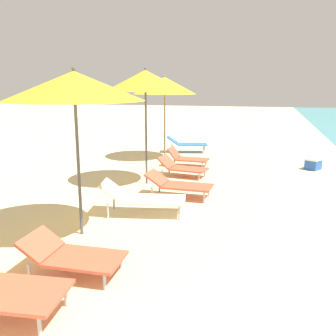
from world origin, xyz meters
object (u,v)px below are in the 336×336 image
umbrella_second (74,86)px  lounger_nearest_shoreside (3,288)px  lounger_third_shoreside (182,167)px  umbrella_farthest (165,86)px  lounger_third_inland (178,184)px  lounger_farthest_shoreside (186,143)px  lounger_second_shoreside (142,197)px  lounger_second_inland (72,255)px  cooler_box (313,164)px  lounger_farthest_inland (187,158)px  umbrella_third (145,81)px

umbrella_second → lounger_nearest_shoreside: bearing=-82.9°
lounger_third_shoreside → umbrella_farthest: umbrella_farthest is taller
umbrella_second → lounger_third_shoreside: 4.80m
lounger_third_inland → lounger_farthest_shoreside: 5.50m
lounger_second_shoreside → lounger_second_inland: 2.41m
umbrella_farthest → cooler_box: bearing=-6.4°
lounger_nearest_shoreside → umbrella_second: size_ratio=0.48×
umbrella_second → umbrella_farthest: bearing=93.0°
umbrella_second → lounger_second_shoreside: 2.43m
lounger_third_shoreside → lounger_farthest_inland: 1.28m
lounger_nearest_shoreside → cooler_box: bearing=59.3°
lounger_nearest_shoreside → lounger_farthest_inland: size_ratio=1.06×
lounger_third_shoreside → lounger_farthest_shoreside: (-0.62, 3.56, 0.07)m
lounger_second_inland → umbrella_farthest: 8.08m
lounger_third_shoreside → lounger_third_inland: bearing=-71.4°
lounger_second_inland → umbrella_farthest: size_ratio=0.48×
lounger_nearest_shoreside → lounger_farthest_shoreside: (-0.16, 10.07, -0.01)m
lounger_farthest_shoreside → lounger_farthest_inland: 2.34m
lounger_second_inland → lounger_third_shoreside: (0.23, 5.49, -0.01)m
umbrella_third → lounger_third_shoreside: size_ratio=2.08×
umbrella_second → lounger_third_inland: (1.07, 2.39, -2.07)m
lounger_farthest_inland → lounger_second_shoreside: bearing=-86.9°
umbrella_third → lounger_third_shoreside: umbrella_third is taller
lounger_second_shoreside → lounger_farthest_inland: size_ratio=1.38×
lounger_third_shoreside → cooler_box: bearing=35.4°
lounger_farthest_inland → lounger_third_shoreside: bearing=-81.7°
cooler_box → lounger_farthest_shoreside: bearing=156.2°
cooler_box → umbrella_farthest: bearing=173.6°
lounger_farthest_shoreside → lounger_second_shoreside: bearing=-98.3°
lounger_third_shoreside → lounger_third_inland: size_ratio=0.93×
umbrella_second → lounger_second_shoreside: umbrella_second is taller
lounger_farthest_shoreside → lounger_farthest_inland: bearing=-90.8°
lounger_nearest_shoreside → umbrella_farthest: (-0.62, 8.78, 2.02)m
umbrella_third → umbrella_farthest: bearing=97.1°
lounger_second_inland → lounger_farthest_inland: lounger_farthest_inland is taller
umbrella_farthest → lounger_second_inland: bearing=-83.7°
cooler_box → umbrella_second: bearing=-125.1°
umbrella_second → umbrella_third: (0.06, 3.31, 0.10)m
lounger_second_inland → umbrella_third: size_ratio=0.46×
umbrella_second → lounger_second_inland: (0.51, -1.24, -2.11)m
lounger_nearest_shoreside → lounger_third_shoreside: (0.46, 6.51, -0.08)m
umbrella_second → lounger_second_shoreside: (0.66, 1.16, -2.04)m
lounger_second_inland → lounger_third_shoreside: 5.49m
umbrella_second → lounger_third_shoreside: (0.74, 4.25, -2.12)m
lounger_third_shoreside → lounger_second_inland: bearing=-83.9°
lounger_farthest_inland → lounger_farthest_shoreside: bearing=104.6°
umbrella_third → lounger_third_shoreside: (0.68, 0.93, -2.22)m
lounger_nearest_shoreside → lounger_third_inland: lounger_nearest_shoreside is taller
lounger_second_inland → lounger_third_inland: 3.67m
umbrella_second → lounger_farthest_shoreside: umbrella_second is taller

